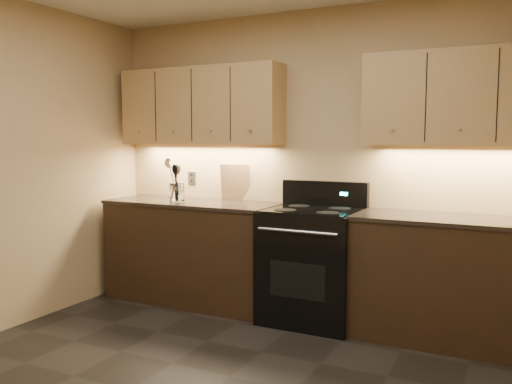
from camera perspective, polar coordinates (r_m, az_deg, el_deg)
wall_back at (r=4.72m, az=6.54°, el=3.16°), size 4.00×0.04×2.60m
counter_left at (r=5.06m, az=-6.63°, el=-6.22°), size 1.62×0.62×0.93m
counter_right at (r=4.28m, az=20.13°, el=-8.72°), size 1.46×0.62×0.93m
stove at (r=4.51m, az=5.97°, el=-7.50°), size 0.76×0.68×1.14m
upper_cab_left at (r=5.08m, az=-5.86°, el=8.98°), size 1.60×0.30×0.70m
upper_cab_right at (r=4.31m, az=20.97°, el=9.23°), size 1.44×0.30×0.70m
outlet_plate at (r=5.32m, az=-6.77°, el=1.49°), size 0.08×0.01×0.12m
utensil_crock at (r=4.96m, az=-8.33°, el=-0.12°), size 0.16×0.16×0.17m
cutting_board at (r=5.03m, az=-2.19°, el=1.06°), size 0.29×0.17×0.34m
wooden_spoon at (r=4.96m, az=-8.81°, el=0.96°), size 0.13×0.07×0.32m
black_spoon at (r=4.97m, az=-8.37°, el=0.99°), size 0.07×0.10×0.32m
black_turner at (r=4.93m, az=-8.21°, el=1.03°), size 0.14×0.11×0.34m
steel_spatula at (r=4.95m, az=-7.97°, el=1.31°), size 0.21×0.13×0.39m
steel_skimmer at (r=4.92m, az=-8.08°, el=1.36°), size 0.24×0.13×0.39m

